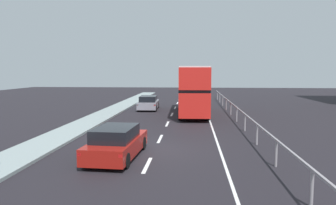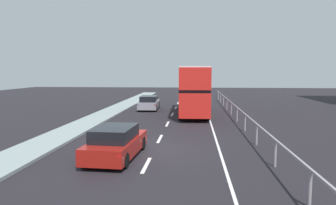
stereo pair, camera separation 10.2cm
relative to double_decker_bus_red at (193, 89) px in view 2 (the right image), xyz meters
name	(u,v)px [view 2 (the right image)]	position (x,y,z in m)	size (l,w,h in m)	color
ground_plane	(154,150)	(-1.88, -13.09, -2.34)	(75.64, 120.00, 0.10)	black
near_sidewalk_kerb	(40,145)	(-7.82, -13.09, -2.22)	(2.24, 80.00, 0.14)	gray
lane_paint_markings	(195,122)	(0.16, -4.61, -2.29)	(3.36, 46.00, 0.01)	silver
bridge_side_railing	(237,110)	(3.38, -4.09, -1.36)	(0.10, 42.00, 1.14)	gray
double_decker_bus_red	(193,89)	(0.00, 0.00, 0.00)	(2.70, 10.39, 4.27)	red
hatchback_car_near	(116,143)	(-3.41, -14.73, -1.60)	(2.10, 4.58, 1.43)	maroon
sedan_car_ahead	(149,103)	(-4.50, 3.04, -1.61)	(2.00, 4.49, 1.41)	gray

